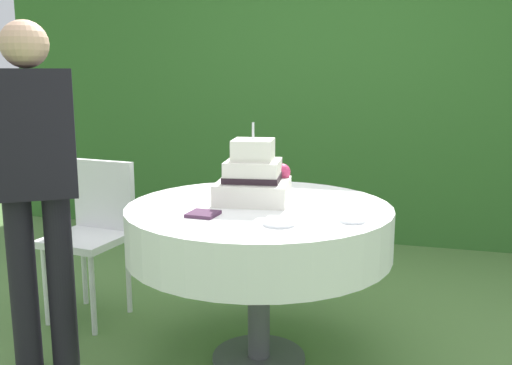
{
  "coord_description": "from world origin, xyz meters",
  "views": [
    {
      "loc": [
        0.68,
        -2.46,
        1.38
      ],
      "look_at": [
        -0.02,
        0.04,
        0.88
      ],
      "focal_mm": 39.55,
      "sensor_mm": 36.0,
      "label": 1
    }
  ],
  "objects_px": {
    "wedding_cake": "(254,178)",
    "standing_person": "(35,179)",
    "cake_table": "(259,230)",
    "napkin_stack": "(203,214)",
    "garden_chair": "(94,224)",
    "serving_plate_near": "(352,220)",
    "serving_plate_far": "(279,223)"
  },
  "relations": [
    {
      "from": "wedding_cake",
      "to": "standing_person",
      "type": "xyz_separation_m",
      "value": [
        -0.86,
        -0.48,
        0.04
      ]
    },
    {
      "from": "standing_person",
      "to": "wedding_cake",
      "type": "bearing_deg",
      "value": 29.32
    },
    {
      "from": "cake_table",
      "to": "standing_person",
      "type": "bearing_deg",
      "value": -155.97
    },
    {
      "from": "cake_table",
      "to": "napkin_stack",
      "type": "height_order",
      "value": "napkin_stack"
    },
    {
      "from": "wedding_cake",
      "to": "standing_person",
      "type": "distance_m",
      "value": 0.98
    },
    {
      "from": "garden_chair",
      "to": "serving_plate_near",
      "type": "bearing_deg",
      "value": -17.02
    },
    {
      "from": "garden_chair",
      "to": "standing_person",
      "type": "xyz_separation_m",
      "value": [
        0.14,
        -0.68,
        0.39
      ]
    },
    {
      "from": "serving_plate_near",
      "to": "wedding_cake",
      "type": "bearing_deg",
      "value": 152.29
    },
    {
      "from": "napkin_stack",
      "to": "cake_table",
      "type": "bearing_deg",
      "value": 54.54
    },
    {
      "from": "wedding_cake",
      "to": "napkin_stack",
      "type": "height_order",
      "value": "wedding_cake"
    },
    {
      "from": "cake_table",
      "to": "serving_plate_near",
      "type": "bearing_deg",
      "value": -22.07
    },
    {
      "from": "cake_table",
      "to": "wedding_cake",
      "type": "relative_size",
      "value": 3.26
    },
    {
      "from": "garden_chair",
      "to": "cake_table",
      "type": "bearing_deg",
      "value": -14.76
    },
    {
      "from": "cake_table",
      "to": "wedding_cake",
      "type": "height_order",
      "value": "wedding_cake"
    },
    {
      "from": "garden_chair",
      "to": "wedding_cake",
      "type": "bearing_deg",
      "value": -11.16
    },
    {
      "from": "cake_table",
      "to": "serving_plate_far",
      "type": "height_order",
      "value": "serving_plate_far"
    },
    {
      "from": "serving_plate_near",
      "to": "standing_person",
      "type": "relative_size",
      "value": 0.07
    },
    {
      "from": "cake_table",
      "to": "garden_chair",
      "type": "distance_m",
      "value": 1.09
    },
    {
      "from": "cake_table",
      "to": "garden_chair",
      "type": "height_order",
      "value": "garden_chair"
    },
    {
      "from": "wedding_cake",
      "to": "standing_person",
      "type": "bearing_deg",
      "value": -150.68
    },
    {
      "from": "garden_chair",
      "to": "serving_plate_far",
      "type": "bearing_deg",
      "value": -25.7
    },
    {
      "from": "cake_table",
      "to": "standing_person",
      "type": "distance_m",
      "value": 1.03
    },
    {
      "from": "serving_plate_far",
      "to": "standing_person",
      "type": "relative_size",
      "value": 0.08
    },
    {
      "from": "cake_table",
      "to": "serving_plate_near",
      "type": "relative_size",
      "value": 11.5
    },
    {
      "from": "serving_plate_near",
      "to": "napkin_stack",
      "type": "height_order",
      "value": "napkin_stack"
    },
    {
      "from": "wedding_cake",
      "to": "garden_chair",
      "type": "height_order",
      "value": "wedding_cake"
    },
    {
      "from": "napkin_stack",
      "to": "garden_chair",
      "type": "relative_size",
      "value": 0.14
    },
    {
      "from": "serving_plate_far",
      "to": "garden_chair",
      "type": "bearing_deg",
      "value": 154.3
    },
    {
      "from": "cake_table",
      "to": "serving_plate_far",
      "type": "xyz_separation_m",
      "value": [
        0.17,
        -0.31,
        0.12
      ]
    },
    {
      "from": "serving_plate_near",
      "to": "napkin_stack",
      "type": "bearing_deg",
      "value": -173.61
    },
    {
      "from": "serving_plate_far",
      "to": "garden_chair",
      "type": "height_order",
      "value": "garden_chair"
    },
    {
      "from": "napkin_stack",
      "to": "garden_chair",
      "type": "distance_m",
      "value": 1.05
    }
  ]
}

